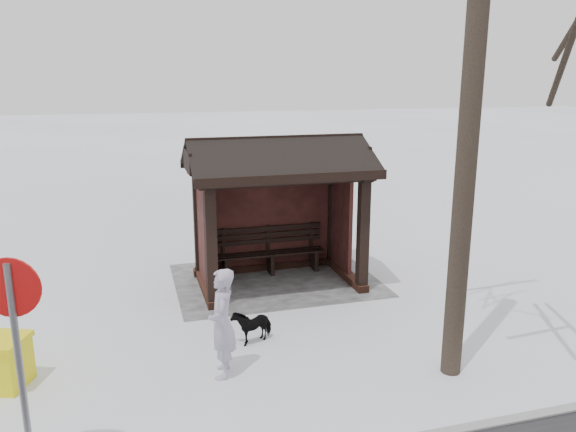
# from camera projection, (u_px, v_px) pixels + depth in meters

# --- Properties ---
(ground) EXTENTS (120.00, 120.00, 0.00)m
(ground) POSITION_uv_depth(u_px,v_px,m) (278.00, 283.00, 11.77)
(ground) COLOR white
(ground) RESTS_ON ground
(trampled_patch) EXTENTS (4.20, 3.20, 0.02)m
(trampled_patch) POSITION_uv_depth(u_px,v_px,m) (276.00, 280.00, 11.96)
(trampled_patch) COLOR #96969C
(trampled_patch) RESTS_ON ground
(bus_shelter) EXTENTS (3.60, 2.40, 3.09)m
(bus_shelter) POSITION_uv_depth(u_px,v_px,m) (276.00, 181.00, 11.40)
(bus_shelter) COLOR #3A1E15
(bus_shelter) RESTS_ON ground
(pedestrian) EXTENTS (0.49, 0.65, 1.61)m
(pedestrian) POSITION_uv_depth(u_px,v_px,m) (222.00, 323.00, 7.98)
(pedestrian) COLOR #AAA0BB
(pedestrian) RESTS_ON ground
(dog) EXTENTS (0.74, 0.55, 0.57)m
(dog) POSITION_uv_depth(u_px,v_px,m) (252.00, 325.00, 9.15)
(dog) COLOR black
(dog) RESTS_ON ground
(road_sign) EXTENTS (0.62, 0.20, 2.48)m
(road_sign) POSITION_uv_depth(u_px,v_px,m) (15.00, 323.00, 5.71)
(road_sign) COLOR slate
(road_sign) RESTS_ON ground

